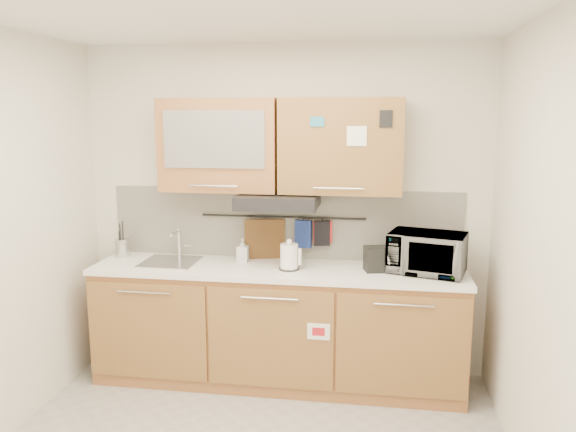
% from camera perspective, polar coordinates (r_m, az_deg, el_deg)
% --- Properties ---
extents(ceiling, '(3.20, 3.20, 0.00)m').
position_cam_1_polar(ceiling, '(3.00, -5.36, 20.63)').
color(ceiling, white).
rests_on(ceiling, wall_back).
extents(wall_back, '(3.20, 0.00, 3.20)m').
position_cam_1_polar(wall_back, '(4.48, -0.46, 0.51)').
color(wall_back, silver).
rests_on(wall_back, ground).
extents(wall_right, '(0.00, 3.00, 3.00)m').
position_cam_1_polar(wall_right, '(3.09, 25.34, -4.92)').
color(wall_right, silver).
rests_on(wall_right, ground).
extents(base_cabinet, '(2.80, 0.64, 0.88)m').
position_cam_1_polar(base_cabinet, '(4.43, -1.09, -11.63)').
color(base_cabinet, '#A66C3B').
rests_on(base_cabinet, floor).
extents(countertop, '(2.82, 0.62, 0.04)m').
position_cam_1_polar(countertop, '(4.27, -1.12, -5.48)').
color(countertop, white).
rests_on(countertop, base_cabinet).
extents(backsplash, '(2.80, 0.02, 0.56)m').
position_cam_1_polar(backsplash, '(4.49, -0.48, -0.77)').
color(backsplash, silver).
rests_on(backsplash, countertop).
extents(upper_cabinets, '(1.82, 0.37, 0.70)m').
position_cam_1_polar(upper_cabinets, '(4.25, -0.92, 7.18)').
color(upper_cabinets, '#A66C3B').
rests_on(upper_cabinets, wall_back).
extents(range_hood, '(0.60, 0.46, 0.10)m').
position_cam_1_polar(range_hood, '(4.22, -1.00, 1.55)').
color(range_hood, black).
rests_on(range_hood, upper_cabinets).
extents(sink, '(0.42, 0.40, 0.26)m').
position_cam_1_polar(sink, '(4.50, -11.82, -4.56)').
color(sink, silver).
rests_on(sink, countertop).
extents(utensil_rail, '(1.30, 0.02, 0.02)m').
position_cam_1_polar(utensil_rail, '(4.44, -0.56, -0.10)').
color(utensil_rail, black).
rests_on(utensil_rail, backsplash).
extents(utensil_crock, '(0.13, 0.13, 0.29)m').
position_cam_1_polar(utensil_crock, '(4.76, -16.46, -3.07)').
color(utensil_crock, '#B2B2B7').
rests_on(utensil_crock, countertop).
extents(kettle, '(0.17, 0.15, 0.23)m').
position_cam_1_polar(kettle, '(4.18, 0.14, -4.24)').
color(kettle, white).
rests_on(kettle, countertop).
extents(toaster, '(0.27, 0.20, 0.18)m').
position_cam_1_polar(toaster, '(4.20, 9.44, -4.29)').
color(toaster, black).
rests_on(toaster, countertop).
extents(microwave, '(0.61, 0.49, 0.30)m').
position_cam_1_polar(microwave, '(4.22, 13.93, -3.65)').
color(microwave, '#999999').
rests_on(microwave, countertop).
extents(soap_bottle, '(0.09, 0.09, 0.19)m').
position_cam_1_polar(soap_bottle, '(4.42, -4.63, -3.47)').
color(soap_bottle, '#999999').
rests_on(soap_bottle, countertop).
extents(cutting_board, '(0.32, 0.10, 0.40)m').
position_cam_1_polar(cutting_board, '(4.50, -2.38, -2.83)').
color(cutting_board, brown).
rests_on(cutting_board, utensil_rail).
extents(oven_mitt, '(0.13, 0.05, 0.22)m').
position_cam_1_polar(oven_mitt, '(4.43, 1.55, -1.84)').
color(oven_mitt, navy).
rests_on(oven_mitt, utensil_rail).
extents(dark_pouch, '(0.13, 0.07, 0.20)m').
position_cam_1_polar(dark_pouch, '(4.41, 3.46, -1.76)').
color(dark_pouch, black).
rests_on(dark_pouch, utensil_rail).
extents(pot_holder, '(0.15, 0.05, 0.18)m').
position_cam_1_polar(pot_holder, '(4.41, 3.54, -1.64)').
color(pot_holder, red).
rests_on(pot_holder, utensil_rail).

